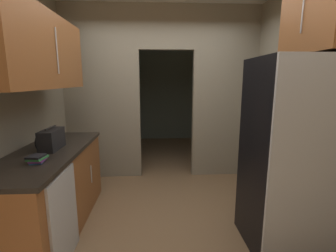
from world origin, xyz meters
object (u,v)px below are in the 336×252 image
at_px(dishwasher, 64,219).
at_px(book_stack, 37,159).
at_px(refrigerator, 291,157).
at_px(boombox, 51,139).

bearing_deg(dishwasher, book_stack, 151.45).
xyz_separation_m(refrigerator, dishwasher, (-2.06, -0.13, -0.49)).
bearing_deg(dishwasher, boombox, 117.88).
xyz_separation_m(boombox, book_stack, (0.05, -0.42, -0.07)).
bearing_deg(book_stack, boombox, 96.22).
xyz_separation_m(refrigerator, boombox, (-2.35, 0.42, 0.09)).
xyz_separation_m(dishwasher, book_stack, (-0.25, 0.13, 0.51)).
relative_size(boombox, book_stack, 2.14).
relative_size(refrigerator, book_stack, 10.80).
relative_size(refrigerator, dishwasher, 2.18).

